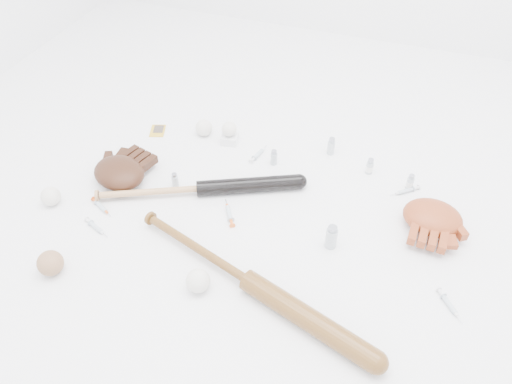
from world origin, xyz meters
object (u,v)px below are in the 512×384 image
(pedestal, at_px, (230,139))
(bat_wood, at_px, (249,281))
(glove_dark, at_px, (119,172))
(bat_dark, at_px, (199,188))

(pedestal, bearing_deg, bat_wood, -63.48)
(glove_dark, height_order, pedestal, glove_dark)
(bat_dark, bearing_deg, pedestal, 66.61)
(bat_wood, xyz_separation_m, glove_dark, (-0.63, 0.30, 0.01))
(bat_dark, relative_size, glove_dark, 3.23)
(bat_dark, xyz_separation_m, glove_dark, (-0.31, -0.04, 0.02))
(glove_dark, xyz_separation_m, pedestal, (0.30, 0.37, -0.03))
(bat_wood, distance_m, glove_dark, 0.70)
(glove_dark, bearing_deg, bat_wood, -9.43)
(bat_wood, height_order, pedestal, bat_wood)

